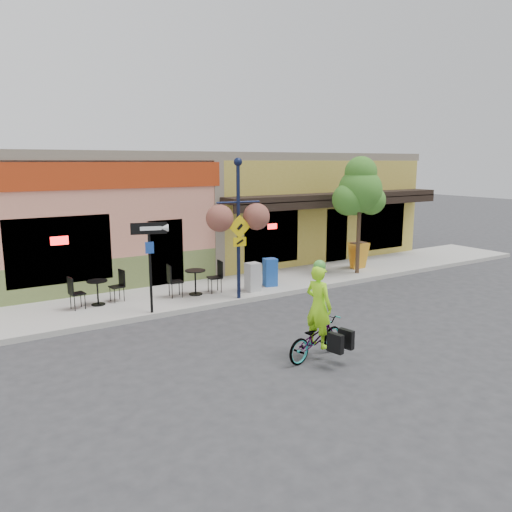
% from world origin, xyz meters
% --- Properties ---
extents(ground, '(90.00, 90.00, 0.00)m').
position_xyz_m(ground, '(0.00, 0.00, 0.00)').
color(ground, '#2D2D30').
rests_on(ground, ground).
extents(sidewalk, '(24.00, 3.00, 0.15)m').
position_xyz_m(sidewalk, '(0.00, 2.00, 0.07)').
color(sidewalk, '#9E9B93').
rests_on(sidewalk, ground).
extents(curb, '(24.00, 0.12, 0.15)m').
position_xyz_m(curb, '(0.00, 0.55, 0.07)').
color(curb, '#A8A59E').
rests_on(curb, ground).
extents(building, '(18.20, 8.20, 4.50)m').
position_xyz_m(building, '(0.00, 7.50, 2.25)').
color(building, tan).
rests_on(building, ground).
extents(bicycle, '(1.77, 0.92, 0.89)m').
position_xyz_m(bicycle, '(-2.59, -3.90, 0.44)').
color(bicycle, maroon).
rests_on(bicycle, ground).
extents(cyclist_rider, '(0.55, 0.72, 1.79)m').
position_xyz_m(cyclist_rider, '(-2.54, -3.90, 0.89)').
color(cyclist_rider, '#A2FF1A').
rests_on(cyclist_rider, ground).
extents(lamp_post, '(1.39, 0.73, 4.14)m').
position_xyz_m(lamp_post, '(-1.85, 0.65, 2.22)').
color(lamp_post, '#101733').
rests_on(lamp_post, sidewalk).
extents(one_way_sign, '(0.96, 0.45, 2.45)m').
position_xyz_m(one_way_sign, '(-4.58, 0.65, 1.38)').
color(one_way_sign, black).
rests_on(one_way_sign, sidewalk).
extents(cafe_set_left, '(1.65, 1.01, 0.93)m').
position_xyz_m(cafe_set_left, '(-5.61, 2.15, 0.62)').
color(cafe_set_left, black).
rests_on(cafe_set_left, sidewalk).
extents(cafe_set_right, '(1.76, 1.03, 1.00)m').
position_xyz_m(cafe_set_right, '(-2.77, 1.70, 0.65)').
color(cafe_set_right, black).
rests_on(cafe_set_right, sidewalk).
extents(newspaper_box_blue, '(0.48, 0.44, 0.91)m').
position_xyz_m(newspaper_box_blue, '(-0.23, 1.38, 0.61)').
color(newspaper_box_blue, '#1C4DA9').
rests_on(newspaper_box_blue, sidewalk).
extents(newspaper_box_grey, '(0.43, 0.39, 0.90)m').
position_xyz_m(newspaper_box_grey, '(-1.05, 1.14, 0.60)').
color(newspaper_box_grey, '#A9A9A9').
rests_on(newspaper_box_grey, sidewalk).
extents(street_tree, '(1.71, 1.71, 4.26)m').
position_xyz_m(street_tree, '(3.53, 1.27, 2.28)').
color(street_tree, '#3D7A26').
rests_on(street_tree, sidewalk).
extents(sandwich_board, '(0.61, 0.45, 1.01)m').
position_xyz_m(sandwich_board, '(4.13, 1.66, 0.66)').
color(sandwich_board, orange).
rests_on(sandwich_board, sidewalk).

